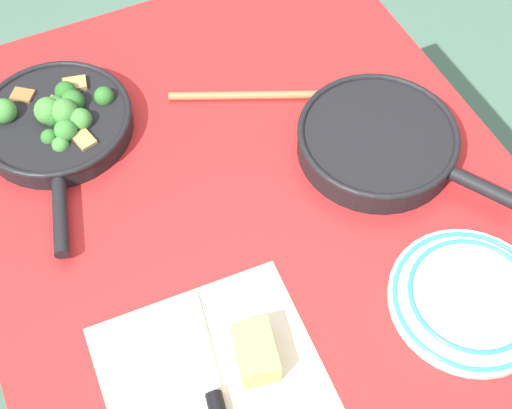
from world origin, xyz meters
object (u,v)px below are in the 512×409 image
skillet_broccoli (57,121)px  cheese_block (256,353)px  skillet_eggs (378,141)px  wooden_spoon (306,95)px  dinner_plate_stack (470,298)px  grater_knife (213,393)px

skillet_broccoli → cheese_block: bearing=28.2°
skillet_eggs → cheese_block: bearing=-85.8°
wooden_spoon → cheese_block: bearing=-101.2°
skillet_eggs → dinner_plate_stack: size_ratio=1.47×
grater_knife → cheese_block: 0.08m
skillet_broccoli → cheese_block: 0.55m
grater_knife → cheese_block: bearing=-63.7°
skillet_eggs → dinner_plate_stack: (-0.31, 0.02, -0.01)m
wooden_spoon → dinner_plate_stack: bearing=-62.1°
wooden_spoon → cheese_block: 0.51m
skillet_eggs → dinner_plate_stack: skillet_eggs is taller
skillet_broccoli → dinner_plate_stack: skillet_broccoli is taller
wooden_spoon → grater_knife: (-0.44, 0.37, 0.00)m
wooden_spoon → dinner_plate_stack: (-0.47, -0.03, 0.01)m
skillet_eggs → wooden_spoon: bearing=166.2°
wooden_spoon → dinner_plate_stack: 0.47m
skillet_broccoli → wooden_spoon: 0.45m
skillet_eggs → wooden_spoon: skillet_eggs is taller
skillet_eggs → dinner_plate_stack: 0.31m
wooden_spoon → cheese_block: (-0.42, 0.30, 0.02)m
grater_knife → skillet_broccoli: bearing=15.5°
cheese_block → dinner_plate_stack: 0.33m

